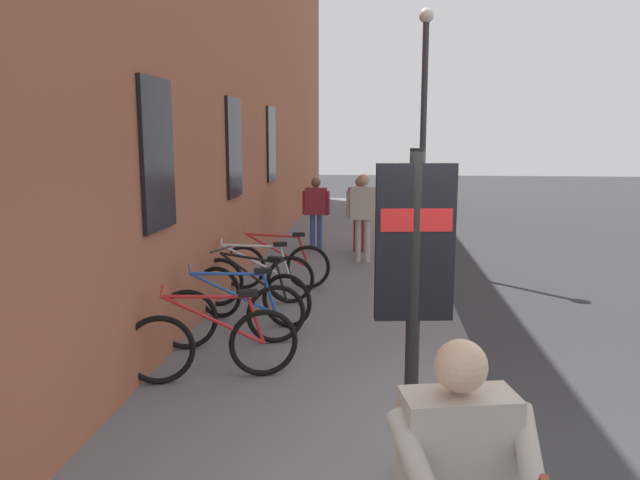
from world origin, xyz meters
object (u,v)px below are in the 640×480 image
at_px(bicycle_nearest_sign, 256,279).
at_px(pedestrian_near_bus, 360,206).
at_px(pedestrian_crossing_street, 316,206).
at_px(pedestrian_by_facade, 363,209).
at_px(bicycle_far_end, 213,344).
at_px(bicycle_by_door, 276,266).
at_px(street_lamp, 424,114).
at_px(bicycle_end_of_row, 252,294).
at_px(transit_info_sign, 414,264).
at_px(bicycle_mid_rack, 233,314).

relative_size(bicycle_nearest_sign, pedestrian_near_bus, 1.08).
height_order(bicycle_nearest_sign, pedestrian_crossing_street, pedestrian_crossing_street).
distance_m(pedestrian_near_bus, pedestrian_by_facade, 1.07).
relative_size(bicycle_far_end, pedestrian_crossing_street, 1.08).
distance_m(bicycle_by_door, pedestrian_near_bus, 3.67).
bearing_deg(street_lamp, bicycle_end_of_row, 150.09).
xyz_separation_m(bicycle_end_of_row, transit_info_sign, (-3.61, -1.91, 1.21)).
xyz_separation_m(bicycle_far_end, bicycle_by_door, (3.82, -0.02, 0.00)).
relative_size(pedestrian_crossing_street, pedestrian_near_bus, 0.98).
bearing_deg(transit_info_sign, pedestrian_crossing_street, 10.08).
xyz_separation_m(bicycle_nearest_sign, transit_info_sign, (-4.50, -2.04, 1.21)).
distance_m(bicycle_nearest_sign, pedestrian_by_facade, 3.67).
relative_size(transit_info_sign, pedestrian_crossing_street, 1.52).
bearing_deg(bicycle_end_of_row, pedestrian_crossing_street, -3.27).
distance_m(bicycle_nearest_sign, pedestrian_crossing_street, 4.57).
height_order(pedestrian_crossing_street, pedestrian_by_facade, pedestrian_by_facade).
distance_m(bicycle_mid_rack, pedestrian_near_bus, 6.34).
xyz_separation_m(bicycle_by_door, pedestrian_near_bus, (3.40, -1.25, 0.59)).
height_order(bicycle_mid_rack, pedestrian_near_bus, pedestrian_near_bus).
height_order(bicycle_end_of_row, pedestrian_near_bus, pedestrian_near_bus).
bearing_deg(pedestrian_crossing_street, bicycle_mid_rack, 176.84).
distance_m(transit_info_sign, street_lamp, 8.07).
height_order(transit_info_sign, pedestrian_near_bus, transit_info_sign).
relative_size(bicycle_far_end, bicycle_nearest_sign, 0.98).
relative_size(bicycle_nearest_sign, transit_info_sign, 0.72).
bearing_deg(pedestrian_crossing_street, pedestrian_near_bus, -99.56).
height_order(bicycle_end_of_row, pedestrian_crossing_street, pedestrian_crossing_street).
relative_size(pedestrian_crossing_street, street_lamp, 0.33).
bearing_deg(pedestrian_by_facade, bicycle_by_door, 150.19).
height_order(bicycle_far_end, pedestrian_crossing_street, pedestrian_crossing_street).
bearing_deg(bicycle_end_of_row, bicycle_nearest_sign, 8.41).
xyz_separation_m(bicycle_nearest_sign, bicycle_by_door, (0.95, -0.15, 0.00)).
relative_size(bicycle_end_of_row, pedestrian_near_bus, 1.05).
bearing_deg(bicycle_by_door, transit_info_sign, -160.86).
relative_size(bicycle_nearest_sign, street_lamp, 0.36).
relative_size(transit_info_sign, pedestrian_by_facade, 1.39).
bearing_deg(bicycle_by_door, pedestrian_crossing_street, -4.64).
bearing_deg(street_lamp, transit_info_sign, 175.81).
relative_size(bicycle_end_of_row, street_lamp, 0.35).
relative_size(bicycle_nearest_sign, bicycle_by_door, 0.98).
bearing_deg(bicycle_by_door, bicycle_end_of_row, 179.39).
distance_m(bicycle_nearest_sign, street_lamp, 5.00).
bearing_deg(pedestrian_crossing_street, transit_info_sign, -169.92).
bearing_deg(transit_info_sign, bicycle_far_end, 49.49).
bearing_deg(bicycle_mid_rack, bicycle_nearest_sign, 2.84).
height_order(bicycle_end_of_row, street_lamp, street_lamp).
height_order(bicycle_mid_rack, bicycle_end_of_row, same).
bearing_deg(pedestrian_crossing_street, pedestrian_by_facade, -139.54).
height_order(bicycle_mid_rack, bicycle_nearest_sign, same).
distance_m(bicycle_mid_rack, transit_info_sign, 3.53).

